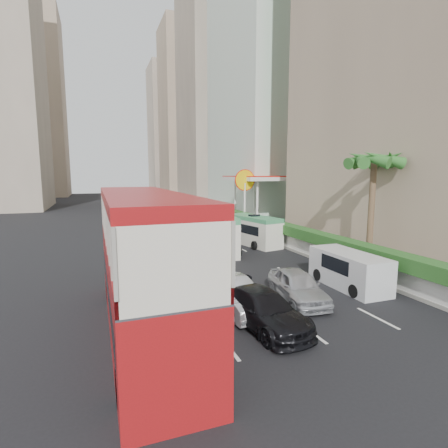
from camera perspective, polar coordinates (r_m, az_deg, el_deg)
name	(u,v)px	position (r m, az deg, el deg)	size (l,w,h in m)	color
ground_plane	(290,309)	(15.47, 10.67, -13.55)	(200.00, 200.00, 0.00)	black
double_decker_bus	(144,264)	(12.78, -12.95, -6.35)	(2.50, 11.00, 5.06)	maroon
car_silver_lane_a	(233,311)	(15.10, 1.49, -13.97)	(1.47, 4.22, 1.39)	silver
car_silver_lane_b	(297,301)	(16.47, 11.85, -12.22)	(1.67, 4.16, 1.42)	silver
car_black	(263,326)	(13.78, 6.33, -16.27)	(1.90, 4.68, 1.36)	black
van_asset	(218,247)	(27.42, -0.93, -3.83)	(2.25, 4.88, 1.36)	silver
minibus_near	(216,233)	(25.74, -1.32, -1.49)	(2.07, 6.22, 2.76)	silver
minibus_far	(254,230)	(28.33, 4.91, -1.06)	(1.76, 5.28, 2.34)	silver
panel_van_near	(349,270)	(18.90, 19.68, -7.06)	(1.77, 4.42, 1.77)	silver
panel_van_far	(222,221)	(35.74, -0.27, 0.45)	(1.82, 4.54, 1.82)	silver
sidewalk	(246,222)	(41.16, 3.65, 0.30)	(6.00, 120.00, 0.18)	#99968C
kerb_wall	(268,233)	(30.06, 7.23, -1.51)	(0.30, 44.00, 1.00)	silver
hedge	(268,223)	(29.93, 7.26, 0.09)	(1.10, 44.00, 0.70)	#2D6626
palm_tree	(371,213)	(22.46, 22.89, 1.61)	(0.36, 0.36, 6.40)	brown
shell_station	(262,201)	(39.50, 6.19, 3.83)	(6.50, 8.00, 5.50)	silver
tower_stripe	(281,5)	(57.76, 9.35, 31.84)	(16.00, 18.00, 58.00)	white
tower_mid	(223,79)	(77.23, -0.24, 22.61)	(16.00, 16.00, 50.00)	tan
tower_far_a	(189,113)	(98.78, -5.79, 17.59)	(14.00, 14.00, 44.00)	tan
tower_far_b	(172,130)	(119.71, -8.49, 14.91)	(14.00, 14.00, 40.00)	tan
tower_left_b	(30,105)	(104.76, -29.14, 16.65)	(16.00, 16.00, 46.00)	tan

